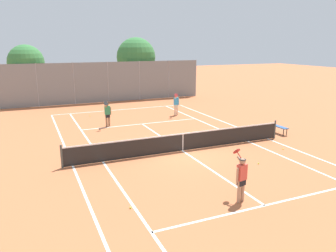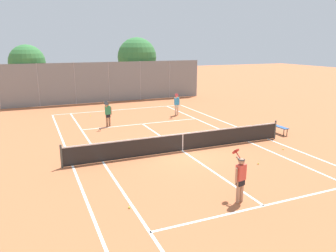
{
  "view_description": "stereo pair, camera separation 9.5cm",
  "coord_description": "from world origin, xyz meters",
  "px_view_note": "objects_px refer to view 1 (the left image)",
  "views": [
    {
      "loc": [
        -7.08,
        -14.41,
        5.36
      ],
      "look_at": [
        -0.18,
        1.5,
        1.0
      ],
      "focal_mm": 35.0,
      "sensor_mm": 36.0,
      "label": 1
    },
    {
      "loc": [
        -6.99,
        -14.45,
        5.36
      ],
      "look_at": [
        -0.18,
        1.5,
        1.0
      ],
      "focal_mm": 35.0,
      "sensor_mm": 36.0,
      "label": 2
    }
  ],
  "objects_px": {
    "tennis_net": "(183,142)",
    "courtside_bench": "(278,127)",
    "player_far_left": "(108,113)",
    "loose_tennis_ball_0": "(258,163)",
    "player_near_side": "(241,177)",
    "player_far_right": "(176,103)",
    "tree_behind_right": "(136,58)",
    "loose_tennis_ball_1": "(90,116)",
    "tree_behind_left": "(27,64)",
    "loose_tennis_ball_3": "(130,208)",
    "loose_tennis_ball_2": "(190,110)",
    "loose_tennis_ball_4": "(283,149)"
  },
  "relations": [
    {
      "from": "courtside_bench",
      "to": "loose_tennis_ball_4",
      "type": "bearing_deg",
      "value": -126.64
    },
    {
      "from": "loose_tennis_ball_2",
      "to": "loose_tennis_ball_3",
      "type": "distance_m",
      "value": 16.81
    },
    {
      "from": "player_far_left",
      "to": "player_far_right",
      "type": "distance_m",
      "value": 5.84
    },
    {
      "from": "tennis_net",
      "to": "tree_behind_left",
      "type": "xyz_separation_m",
      "value": [
        -6.81,
        17.75,
        3.13
      ]
    },
    {
      "from": "courtside_bench",
      "to": "loose_tennis_ball_3",
      "type": "bearing_deg",
      "value": -153.45
    },
    {
      "from": "tennis_net",
      "to": "courtside_bench",
      "type": "relative_size",
      "value": 8.0
    },
    {
      "from": "loose_tennis_ball_2",
      "to": "loose_tennis_ball_0",
      "type": "bearing_deg",
      "value": -102.73
    },
    {
      "from": "player_far_right",
      "to": "tree_behind_left",
      "type": "height_order",
      "value": "tree_behind_left"
    },
    {
      "from": "loose_tennis_ball_3",
      "to": "loose_tennis_ball_4",
      "type": "height_order",
      "value": "same"
    },
    {
      "from": "loose_tennis_ball_1",
      "to": "loose_tennis_ball_4",
      "type": "relative_size",
      "value": 1.0
    },
    {
      "from": "player_near_side",
      "to": "courtside_bench",
      "type": "xyz_separation_m",
      "value": [
        7.51,
        6.61,
        -0.52
      ]
    },
    {
      "from": "player_near_side",
      "to": "loose_tennis_ball_2",
      "type": "bearing_deg",
      "value": 69.08
    },
    {
      "from": "loose_tennis_ball_4",
      "to": "player_near_side",
      "type": "bearing_deg",
      "value": -144.57
    },
    {
      "from": "courtside_bench",
      "to": "tree_behind_right",
      "type": "relative_size",
      "value": 0.25
    },
    {
      "from": "loose_tennis_ball_1",
      "to": "player_far_right",
      "type": "bearing_deg",
      "value": -20.05
    },
    {
      "from": "player_near_side",
      "to": "player_far_right",
      "type": "relative_size",
      "value": 1.0
    },
    {
      "from": "tennis_net",
      "to": "tree_behind_left",
      "type": "relative_size",
      "value": 2.25
    },
    {
      "from": "player_far_left",
      "to": "loose_tennis_ball_0",
      "type": "distance_m",
      "value": 10.83
    },
    {
      "from": "tennis_net",
      "to": "courtside_bench",
      "type": "height_order",
      "value": "tennis_net"
    },
    {
      "from": "loose_tennis_ball_3",
      "to": "loose_tennis_ball_4",
      "type": "distance_m",
      "value": 9.63
    },
    {
      "from": "tennis_net",
      "to": "courtside_bench",
      "type": "xyz_separation_m",
      "value": [
        6.92,
        0.81,
        -0.1
      ]
    },
    {
      "from": "tennis_net",
      "to": "player_far_right",
      "type": "distance_m",
      "value": 8.72
    },
    {
      "from": "player_far_right",
      "to": "tree_behind_right",
      "type": "distance_m",
      "value": 10.97
    },
    {
      "from": "player_near_side",
      "to": "tree_behind_left",
      "type": "xyz_separation_m",
      "value": [
        -6.22,
        23.55,
        2.72
      ]
    },
    {
      "from": "loose_tennis_ball_2",
      "to": "courtside_bench",
      "type": "xyz_separation_m",
      "value": [
        1.79,
        -8.35,
        0.38
      ]
    },
    {
      "from": "player_far_right",
      "to": "courtside_bench",
      "type": "height_order",
      "value": "player_far_right"
    },
    {
      "from": "loose_tennis_ball_3",
      "to": "player_near_side",
      "type": "bearing_deg",
      "value": -15.49
    },
    {
      "from": "loose_tennis_ball_1",
      "to": "loose_tennis_ball_4",
      "type": "height_order",
      "value": "same"
    },
    {
      "from": "player_far_right",
      "to": "loose_tennis_ball_1",
      "type": "height_order",
      "value": "player_far_right"
    },
    {
      "from": "player_far_left",
      "to": "tree_behind_left",
      "type": "relative_size",
      "value": 0.33
    },
    {
      "from": "player_far_left",
      "to": "tree_behind_left",
      "type": "distance_m",
      "value": 12.3
    },
    {
      "from": "loose_tennis_ball_0",
      "to": "loose_tennis_ball_3",
      "type": "bearing_deg",
      "value": -165.77
    },
    {
      "from": "player_far_right",
      "to": "tree_behind_left",
      "type": "relative_size",
      "value": 0.33
    },
    {
      "from": "player_near_side",
      "to": "player_far_left",
      "type": "height_order",
      "value": "same"
    },
    {
      "from": "loose_tennis_ball_1",
      "to": "tree_behind_left",
      "type": "relative_size",
      "value": 0.01
    },
    {
      "from": "tree_behind_right",
      "to": "loose_tennis_ball_4",
      "type": "bearing_deg",
      "value": -86.32
    },
    {
      "from": "loose_tennis_ball_1",
      "to": "tree_behind_left",
      "type": "xyz_separation_m",
      "value": [
        -3.96,
        7.45,
        3.61
      ]
    },
    {
      "from": "player_near_side",
      "to": "courtside_bench",
      "type": "relative_size",
      "value": 1.18
    },
    {
      "from": "loose_tennis_ball_0",
      "to": "courtside_bench",
      "type": "height_order",
      "value": "courtside_bench"
    },
    {
      "from": "player_far_right",
      "to": "loose_tennis_ball_3",
      "type": "distance_m",
      "value": 14.94
    },
    {
      "from": "tennis_net",
      "to": "loose_tennis_ball_1",
      "type": "distance_m",
      "value": 10.7
    },
    {
      "from": "courtside_bench",
      "to": "loose_tennis_ball_0",
      "type": "bearing_deg",
      "value": -139.38
    },
    {
      "from": "player_far_right",
      "to": "loose_tennis_ball_2",
      "type": "distance_m",
      "value": 2.29
    },
    {
      "from": "player_far_left",
      "to": "loose_tennis_ball_0",
      "type": "relative_size",
      "value": 26.88
    },
    {
      "from": "loose_tennis_ball_3",
      "to": "tree_behind_left",
      "type": "distance_m",
      "value": 22.96
    },
    {
      "from": "loose_tennis_ball_4",
      "to": "tree_behind_right",
      "type": "bearing_deg",
      "value": 93.68
    },
    {
      "from": "loose_tennis_ball_2",
      "to": "loose_tennis_ball_3",
      "type": "bearing_deg",
      "value": -124.0
    },
    {
      "from": "player_far_right",
      "to": "loose_tennis_ball_2",
      "type": "bearing_deg",
      "value": 32.06
    },
    {
      "from": "player_near_side",
      "to": "courtside_bench",
      "type": "bearing_deg",
      "value": 41.38
    },
    {
      "from": "player_far_right",
      "to": "loose_tennis_ball_0",
      "type": "relative_size",
      "value": 26.88
    }
  ]
}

